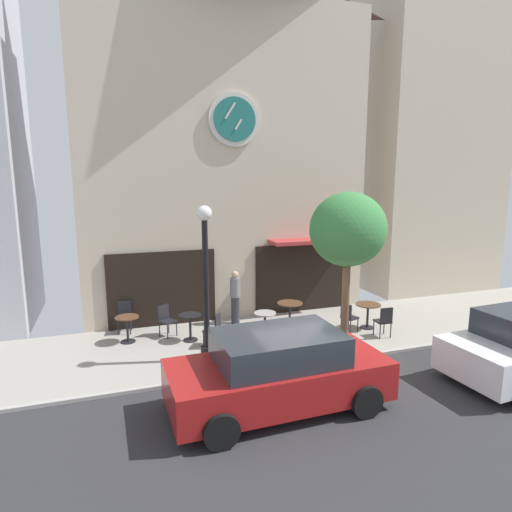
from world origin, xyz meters
TOP-DOWN VIEW (x-y plane):
  - ground_plane at (0.00, -0.49)m, footprint 24.04×9.39m
  - clock_building at (-0.77, 5.24)m, footprint 9.29×3.33m
  - neighbor_building_right at (7.83, 6.06)m, footprint 5.39×3.74m
  - street_lamp at (-2.39, 1.13)m, footprint 0.36×0.36m
  - street_tree at (1.12, 0.53)m, footprint 1.96×1.77m
  - cafe_table_near_curb at (-4.21, 3.02)m, footprint 0.64×0.64m
  - cafe_table_near_door at (-2.54, 2.58)m, footprint 0.61×0.61m
  - cafe_table_center at (-0.48, 2.15)m, footprint 0.63×0.63m
  - cafe_table_rightmost at (0.56, 2.80)m, footprint 0.77×0.77m
  - cafe_table_center_left at (2.72, 1.88)m, footprint 0.75×0.75m
  - cafe_chair_left_end at (-4.25, 3.90)m, footprint 0.45×0.45m
  - cafe_chair_under_awning at (2.71, 1.04)m, footprint 0.42×0.42m
  - cafe_chair_corner at (-3.14, 3.18)m, footprint 0.56×0.56m
  - cafe_chair_facing_street at (1.93, 1.69)m, footprint 0.52×0.52m
  - cafe_chair_facing_wall at (-2.00, 1.97)m, footprint 0.55×0.55m
  - pedestrian_grey at (-0.95, 3.59)m, footprint 0.45×0.45m
  - parked_car_red at (-1.54, -1.52)m, footprint 4.33×2.09m

SIDE VIEW (x-z plane):
  - ground_plane at x=0.00m, z-range -0.09..0.04m
  - cafe_table_center at x=-0.48m, z-range 0.12..0.85m
  - cafe_table_near_door at x=-2.54m, z-range 0.12..0.87m
  - cafe_table_near_curb at x=-4.21m, z-range 0.13..0.86m
  - cafe_chair_left_end at x=-4.25m, z-range 0.08..0.98m
  - cafe_chair_under_awning at x=2.71m, z-range 0.08..0.98m
  - cafe_chair_corner at x=-3.14m, z-range 0.08..0.98m
  - cafe_chair_facing_street at x=1.93m, z-range 0.08..0.98m
  - cafe_chair_facing_wall at x=-2.00m, z-range 0.08..0.98m
  - cafe_table_center_left at x=2.72m, z-range 0.17..0.92m
  - cafe_table_rightmost at x=0.56m, z-range 0.18..0.92m
  - parked_car_red at x=-1.54m, z-range -0.01..1.54m
  - pedestrian_grey at x=-0.95m, z-range 0.03..1.70m
  - street_lamp at x=-2.39m, z-range 0.03..3.88m
  - street_tree at x=1.12m, z-range 1.11..5.27m
  - clock_building at x=-0.77m, z-range 0.16..12.01m
  - neighbor_building_right at x=7.83m, z-range 0.00..15.57m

